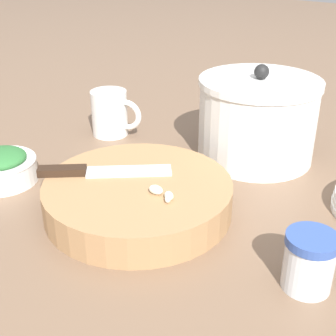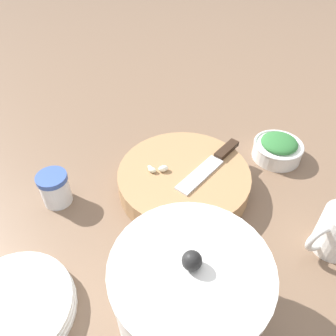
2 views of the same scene
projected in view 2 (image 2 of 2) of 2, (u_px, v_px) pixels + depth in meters
ground_plane at (177, 209)px, 0.73m from camera, size 5.00×5.00×0.00m
cutting_board at (184, 180)px, 0.76m from camera, size 0.30×0.30×0.05m
chef_knife at (213, 162)px, 0.76m from camera, size 0.19×0.16×0.01m
garlic_cloves at (157, 169)px, 0.74m from camera, size 0.05×0.03×0.01m
herb_bowl at (278, 148)px, 0.84m from camera, size 0.12×0.12×0.06m
spice_jar at (55, 189)px, 0.72m from camera, size 0.07×0.07×0.08m
plate_stack at (13, 309)px, 0.55m from camera, size 0.21×0.21×0.03m
stock_pot at (189, 294)px, 0.50m from camera, size 0.23×0.23×0.19m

